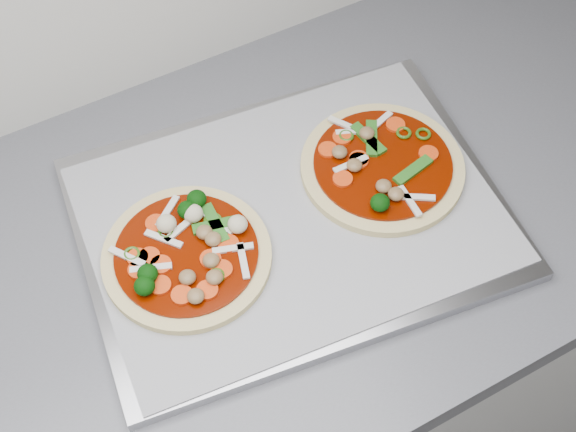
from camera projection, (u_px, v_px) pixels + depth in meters
baking_tray at (291, 218)px, 0.98m from camera, size 0.55×0.44×0.02m
parchment at (291, 214)px, 0.98m from camera, size 0.52×0.40×0.00m
pizza_left at (187, 253)px, 0.93m from camera, size 0.21×0.21×0.03m
pizza_right at (381, 166)px, 1.01m from camera, size 0.22×0.22×0.04m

